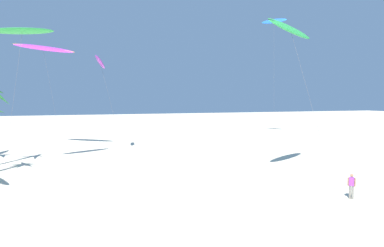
# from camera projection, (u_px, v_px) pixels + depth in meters

# --- Properties ---
(flying_kite_0) EXTENTS (3.20, 6.52, 12.07)m
(flying_kite_0) POSITION_uv_depth(u_px,v_px,m) (100.00, 62.00, 41.82)
(flying_kite_0) COLOR purple
(flying_kite_0) RESTS_ON ground
(flying_kite_1) EXTENTS (3.75, 6.48, 20.80)m
(flying_kite_1) POSITION_uv_depth(u_px,v_px,m) (274.00, 21.00, 60.13)
(flying_kite_1) COLOR blue
(flying_kite_1) RESTS_ON ground
(flying_kite_2) EXTENTS (8.31, 6.78, 14.31)m
(flying_kite_2) POSITION_uv_depth(u_px,v_px,m) (43.00, 48.00, 44.65)
(flying_kite_2) COLOR purple
(flying_kite_2) RESTS_ON ground
(flying_kite_3) EXTENTS (7.47, 9.87, 13.24)m
(flying_kite_3) POSITION_uv_depth(u_px,v_px,m) (291.00, 29.00, 28.99)
(flying_kite_3) COLOR green
(flying_kite_3) RESTS_ON ground
(flying_kite_6) EXTENTS (6.15, 9.53, 13.86)m
(flying_kite_6) POSITION_uv_depth(u_px,v_px,m) (22.00, 31.00, 32.94)
(flying_kite_6) COLOR green
(flying_kite_6) RESTS_ON ground
(person_far_watcher) EXTENTS (0.34, 0.42, 1.72)m
(person_far_watcher) POSITION_uv_depth(u_px,v_px,m) (351.00, 185.00, 23.17)
(person_far_watcher) COLOR slate
(person_far_watcher) RESTS_ON ground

